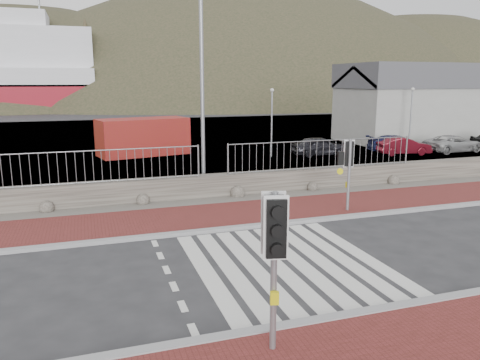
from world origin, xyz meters
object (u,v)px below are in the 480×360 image
object	(u,v)px
traffic_signal_far	(349,160)
shipping_container	(143,137)
streetlight	(205,67)
car_b	(403,146)
car_d	(453,144)
traffic_signal_near	(274,239)
car_a	(320,146)
car_c	(398,144)

from	to	relation	value
traffic_signal_far	shipping_container	distance (m)	16.37
streetlight	car_b	distance (m)	16.04
traffic_signal_far	streetlight	distance (m)	6.77
traffic_signal_far	car_d	distance (m)	17.52
traffic_signal_far	car_d	xyz separation A→B (m)	(14.08, 10.35, -1.32)
traffic_signal_near	traffic_signal_far	distance (m)	9.30
traffic_signal_far	car_b	bearing A→B (deg)	-121.45
car_a	streetlight	bearing A→B (deg)	133.58
car_c	car_d	world-z (taller)	car_c
traffic_signal_near	car_b	xyz separation A→B (m)	(16.04, 17.69, -1.49)
streetlight	car_c	size ratio (longest dim) A/B	2.34
car_b	car_a	bearing A→B (deg)	85.94
traffic_signal_near	streetlight	distance (m)	12.29
traffic_signal_far	shipping_container	xyz separation A→B (m)	(-5.21, 15.50, -0.73)
car_b	traffic_signal_near	bearing A→B (deg)	147.86
car_a	traffic_signal_near	bearing A→B (deg)	155.15
streetlight	car_b	size ratio (longest dim) A/B	2.71
car_a	car_b	size ratio (longest dim) A/B	1.05
streetlight	car_b	xyz separation A→B (m)	(14.20, 5.93, -4.52)
traffic_signal_near	car_a	world-z (taller)	traffic_signal_near
traffic_signal_near	shipping_container	xyz separation A→B (m)	(0.57, 22.78, -0.91)
traffic_signal_near	car_b	size ratio (longest dim) A/B	0.85
streetlight	car_a	distance (m)	12.41
shipping_container	car_b	size ratio (longest dim) A/B	1.64
car_a	car_c	xyz separation A→B (m)	(5.37, -0.45, -0.04)
streetlight	traffic_signal_near	bearing A→B (deg)	-118.36
traffic_signal_near	car_b	world-z (taller)	traffic_signal_near
shipping_container	car_c	world-z (taller)	shipping_container
car_a	car_d	world-z (taller)	car_a
car_b	streetlight	bearing A→B (deg)	122.71
traffic_signal_far	car_c	bearing A→B (deg)	-119.80
shipping_container	car_d	distance (m)	19.98
traffic_signal_far	traffic_signal_near	bearing A→B (deg)	64.68
traffic_signal_far	car_c	xyz separation A→B (m)	(10.47, 11.26, -1.31)
car_c	car_d	bearing A→B (deg)	-89.40
traffic_signal_near	car_d	xyz separation A→B (m)	(19.87, 17.63, -1.49)
streetlight	car_c	xyz separation A→B (m)	(14.41, 6.78, -4.51)
streetlight	car_c	bearing A→B (deg)	5.71
streetlight	shipping_container	size ratio (longest dim) A/B	1.65
traffic_signal_far	streetlight	xyz separation A→B (m)	(-3.94, 4.48, 3.20)
traffic_signal_far	shipping_container	size ratio (longest dim) A/B	0.47
car_a	car_d	xyz separation A→B (m)	(8.98, -1.36, -0.05)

